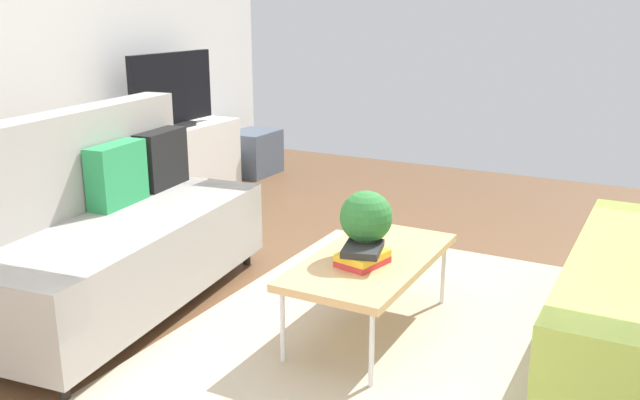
# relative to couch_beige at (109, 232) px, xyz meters

# --- Properties ---
(ground_plane) EXTENTS (7.68, 7.68, 0.00)m
(ground_plane) POSITION_rel_couch_beige_xyz_m (0.41, -1.32, -0.45)
(ground_plane) COLOR brown
(area_rug) EXTENTS (2.90, 2.20, 0.01)m
(area_rug) POSITION_rel_couch_beige_xyz_m (0.34, -1.62, -0.44)
(area_rug) COLOR tan
(area_rug) RESTS_ON ground_plane
(couch_beige) EXTENTS (1.99, 1.07, 1.10)m
(couch_beige) POSITION_rel_couch_beige_xyz_m (0.00, 0.00, 0.00)
(couch_beige) COLOR gray
(couch_beige) RESTS_ON ground_plane
(coffee_table) EXTENTS (1.10, 0.56, 0.42)m
(coffee_table) POSITION_rel_couch_beige_xyz_m (0.39, -1.42, -0.05)
(coffee_table) COLOR tan
(coffee_table) RESTS_ON ground_plane
(tv_console) EXTENTS (1.40, 0.44, 0.64)m
(tv_console) POSITION_rel_couch_beige_xyz_m (1.93, 1.14, -0.13)
(tv_console) COLOR silver
(tv_console) RESTS_ON ground_plane
(tv) EXTENTS (1.00, 0.20, 0.64)m
(tv) POSITION_rel_couch_beige_xyz_m (1.93, 1.12, 0.51)
(tv) COLOR black
(tv) RESTS_ON tv_console
(storage_trunk) EXTENTS (0.52, 0.40, 0.44)m
(storage_trunk) POSITION_rel_couch_beige_xyz_m (3.03, 1.04, -0.23)
(storage_trunk) COLOR #4C5666
(storage_trunk) RESTS_ON ground_plane
(potted_plant) EXTENTS (0.27, 0.27, 0.35)m
(potted_plant) POSITION_rel_couch_beige_xyz_m (0.38, -1.40, 0.17)
(potted_plant) COLOR brown
(potted_plant) RESTS_ON coffee_table
(table_book_0) EXTENTS (0.28, 0.23, 0.03)m
(table_book_0) POSITION_rel_couch_beige_xyz_m (0.27, -1.43, -0.01)
(table_book_0) COLOR red
(table_book_0) RESTS_ON coffee_table
(table_book_1) EXTENTS (0.27, 0.22, 0.03)m
(table_book_1) POSITION_rel_couch_beige_xyz_m (0.27, -1.43, 0.02)
(table_book_1) COLOR gold
(table_book_1) RESTS_ON table_book_0
(table_book_2) EXTENTS (0.28, 0.23, 0.04)m
(table_book_2) POSITION_rel_couch_beige_xyz_m (0.27, -1.43, 0.06)
(table_book_2) COLOR #262626
(table_book_2) RESTS_ON table_book_1
(vase_0) EXTENTS (0.09, 0.09, 0.15)m
(vase_0) POSITION_rel_couch_beige_xyz_m (1.35, 1.19, 0.27)
(vase_0) COLOR silver
(vase_0) RESTS_ON tv_console
(vase_1) EXTENTS (0.13, 0.13, 0.12)m
(vase_1) POSITION_rel_couch_beige_xyz_m (1.49, 1.19, 0.25)
(vase_1) COLOR #4C72B2
(vase_1) RESTS_ON tv_console
(bottle_0) EXTENTS (0.06, 0.06, 0.15)m
(bottle_0) POSITION_rel_couch_beige_xyz_m (1.68, 1.10, 0.27)
(bottle_0) COLOR silver
(bottle_0) RESTS_ON tv_console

